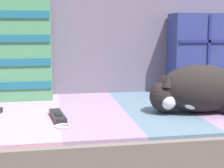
{
  "coord_description": "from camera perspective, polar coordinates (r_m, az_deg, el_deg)",
  "views": [
    {
      "loc": [
        -0.37,
        -1.14,
        0.67
      ],
      "look_at": [
        -0.16,
        0.05,
        0.48
      ],
      "focal_mm": 55.0,
      "sensor_mm": 36.0,
      "label": 1
    }
  ],
  "objects": [
    {
      "name": "couch",
      "position": [
        1.41,
        6.19,
        -11.08
      ],
      "size": [
        1.74,
        0.85,
        0.38
      ],
      "color": "brown",
      "rests_on": "ground_plane"
    },
    {
      "name": "sleeping_cat",
      "position": [
        1.25,
        13.77,
        -1.0
      ],
      "size": [
        0.38,
        0.19,
        0.17
      ],
      "color": "black",
      "rests_on": "couch"
    },
    {
      "name": "sofa_backrest",
      "position": [
        1.67,
        3.05,
        7.13
      ],
      "size": [
        1.71,
        0.14,
        0.47
      ],
      "color": "slate",
      "rests_on": "couch"
    },
    {
      "name": "game_remote_near",
      "position": [
        1.15,
        -8.97,
        -5.39
      ],
      "size": [
        0.07,
        0.21,
        0.02
      ],
      "color": "black",
      "rests_on": "couch"
    },
    {
      "name": "throw_pillow_quilted",
      "position": [
        1.66,
        17.07,
        4.84
      ],
      "size": [
        0.44,
        0.14,
        0.36
      ],
      "color": "navy",
      "rests_on": "couch"
    }
  ]
}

